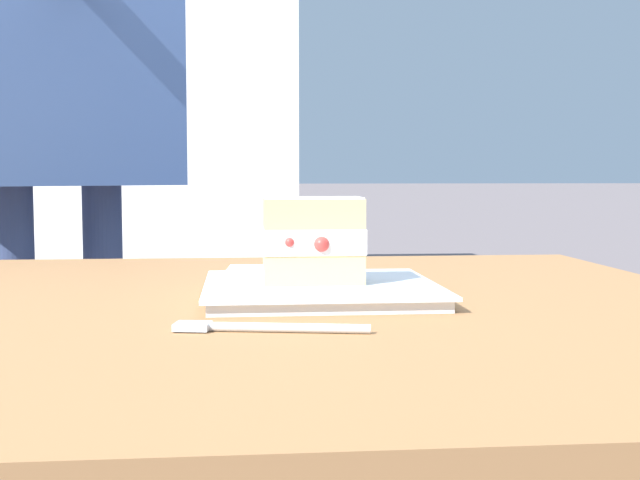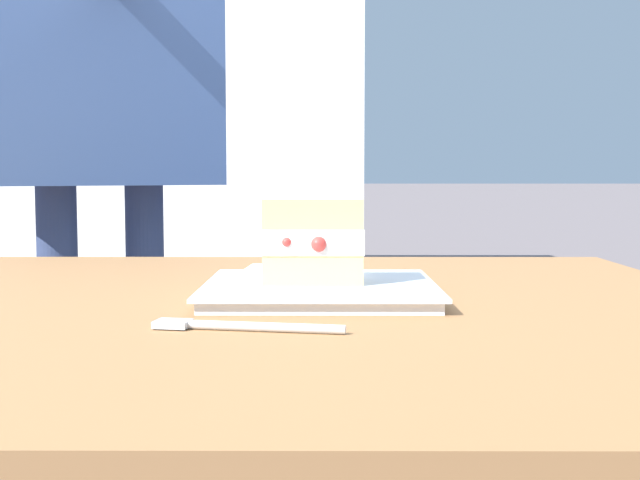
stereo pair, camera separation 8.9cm
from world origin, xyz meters
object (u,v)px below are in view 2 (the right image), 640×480
object	(u,v)px
patio_table	(201,396)
cake_slice	(313,240)
dessert_plate	(320,290)
dessert_fork	(232,326)
diner_person	(99,46)
paper_napkin	(297,270)

from	to	relation	value
patio_table	cake_slice	distance (m)	0.20
dessert_plate	dessert_fork	xyz separation A→B (m)	(0.07, 0.19, -0.00)
dessert_plate	cake_slice	distance (m)	0.05
dessert_plate	dessert_fork	size ratio (longest dim) A/B	1.46
patio_table	dessert_fork	bearing A→B (deg)	107.78
dessert_plate	dessert_fork	world-z (taller)	dessert_plate
patio_table	diner_person	world-z (taller)	diner_person
cake_slice	diner_person	distance (m)	0.87
dessert_plate	diner_person	bearing A→B (deg)	-58.94
dessert_fork	diner_person	xyz separation A→B (m)	(0.35, -0.89, 0.37)
dessert_fork	dessert_plate	bearing A→B (deg)	-110.90
diner_person	cake_slice	bearing A→B (deg)	120.66
cake_slice	diner_person	world-z (taller)	diner_person
dessert_plate	paper_napkin	xyz separation A→B (m)	(0.03, -0.25, -0.01)
dessert_plate	dessert_fork	bearing A→B (deg)	69.10
dessert_fork	diner_person	size ratio (longest dim) A/B	0.10
dessert_plate	dessert_fork	distance (m)	0.21
cake_slice	dessert_fork	size ratio (longest dim) A/B	0.64
paper_napkin	diner_person	distance (m)	0.70
cake_slice	dessert_fork	xyz separation A→B (m)	(0.07, 0.19, -0.06)
dessert_plate	cake_slice	world-z (taller)	cake_slice
dessert_plate	cake_slice	bearing A→B (deg)	-9.37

